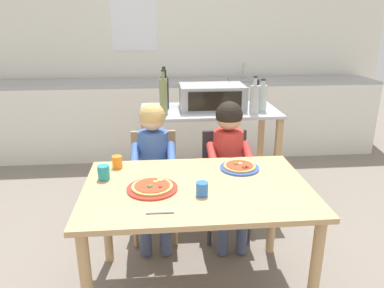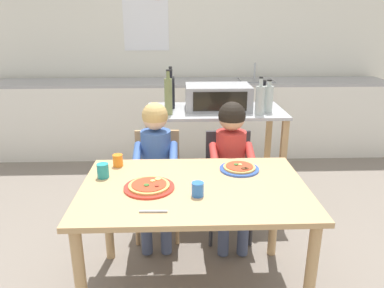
{
  "view_description": "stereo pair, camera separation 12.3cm",
  "coord_description": "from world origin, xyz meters",
  "px_view_note": "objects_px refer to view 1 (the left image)",
  "views": [
    {
      "loc": [
        -0.2,
        -1.9,
        1.64
      ],
      "look_at": [
        0.0,
        0.3,
        0.88
      ],
      "focal_mm": 34.43,
      "sensor_mm": 36.0,
      "label": 1
    },
    {
      "loc": [
        -0.08,
        -1.91,
        1.64
      ],
      "look_at": [
        0.0,
        0.3,
        0.88
      ],
      "focal_mm": 34.43,
      "sensor_mm": 36.0,
      "label": 2
    }
  ],
  "objects_px": {
    "bottle_clear_vinegar": "(262,98)",
    "drinking_cup_orange": "(117,162)",
    "bottle_tall_green_wine": "(164,90)",
    "serving_spoon": "(160,212)",
    "pizza_plate_red_rimmed": "(152,187)",
    "pizza_plate_blue_rimmed": "(240,167)",
    "dining_chair_right": "(225,176)",
    "child_in_blue_striped_shirt": "(153,159)",
    "bottle_brown_beer": "(163,96)",
    "dining_table": "(197,201)",
    "child_in_red_shirt": "(229,156)",
    "kitchen_island_cart": "(209,141)",
    "drinking_cup_teal": "(104,173)",
    "drinking_cup_blue": "(202,189)",
    "bottle_dark_olive_oil": "(257,96)",
    "bottle_squat_spirits": "(165,93)",
    "dining_chair_left": "(154,177)",
    "toaster_oven": "(212,97)",
    "bottle_slim_sauce": "(254,99)"
  },
  "relations": [
    {
      "from": "dining_chair_left",
      "to": "drinking_cup_teal",
      "type": "bearing_deg",
      "value": -116.28
    },
    {
      "from": "dining_chair_left",
      "to": "bottle_squat_spirits",
      "type": "bearing_deg",
      "value": 78.17
    },
    {
      "from": "child_in_red_shirt",
      "to": "pizza_plate_blue_rimmed",
      "type": "height_order",
      "value": "child_in_red_shirt"
    },
    {
      "from": "dining_chair_right",
      "to": "pizza_plate_red_rimmed",
      "type": "distance_m",
      "value": 0.93
    },
    {
      "from": "kitchen_island_cart",
      "to": "dining_table",
      "type": "xyz_separation_m",
      "value": [
        -0.23,
        -1.17,
        0.03
      ]
    },
    {
      "from": "child_in_blue_striped_shirt",
      "to": "pizza_plate_red_rimmed",
      "type": "height_order",
      "value": "child_in_blue_striped_shirt"
    },
    {
      "from": "drinking_cup_teal",
      "to": "drinking_cup_blue",
      "type": "distance_m",
      "value": 0.61
    },
    {
      "from": "dining_chair_left",
      "to": "child_in_red_shirt",
      "type": "distance_m",
      "value": 0.61
    },
    {
      "from": "bottle_brown_beer",
      "to": "drinking_cup_teal",
      "type": "distance_m",
      "value": 0.99
    },
    {
      "from": "child_in_blue_striped_shirt",
      "to": "child_in_red_shirt",
      "type": "xyz_separation_m",
      "value": [
        0.55,
        -0.03,
        0.01
      ]
    },
    {
      "from": "bottle_brown_beer",
      "to": "child_in_red_shirt",
      "type": "relative_size",
      "value": 0.34
    },
    {
      "from": "bottle_brown_beer",
      "to": "dining_table",
      "type": "bearing_deg",
      "value": -80.76
    },
    {
      "from": "dining_table",
      "to": "bottle_brown_beer",
      "type": "bearing_deg",
      "value": 99.24
    },
    {
      "from": "bottle_brown_beer",
      "to": "bottle_slim_sauce",
      "type": "xyz_separation_m",
      "value": [
        0.74,
        -0.03,
        -0.03
      ]
    },
    {
      "from": "pizza_plate_red_rimmed",
      "to": "drinking_cup_teal",
      "type": "bearing_deg",
      "value": 150.48
    },
    {
      "from": "bottle_brown_beer",
      "to": "dining_chair_right",
      "type": "height_order",
      "value": "bottle_brown_beer"
    },
    {
      "from": "kitchen_island_cart",
      "to": "dining_table",
      "type": "bearing_deg",
      "value": -101.06
    },
    {
      "from": "bottle_slim_sauce",
      "to": "pizza_plate_blue_rimmed",
      "type": "height_order",
      "value": "bottle_slim_sauce"
    },
    {
      "from": "bottle_tall_green_wine",
      "to": "dining_chair_right",
      "type": "bearing_deg",
      "value": -55.52
    },
    {
      "from": "bottle_brown_beer",
      "to": "dining_chair_left",
      "type": "xyz_separation_m",
      "value": [
        -0.09,
        -0.29,
        -0.57
      ]
    },
    {
      "from": "bottle_slim_sauce",
      "to": "bottle_squat_spirits",
      "type": "bearing_deg",
      "value": 161.21
    },
    {
      "from": "dining_chair_right",
      "to": "bottle_dark_olive_oil",
      "type": "bearing_deg",
      "value": 55.78
    },
    {
      "from": "toaster_oven",
      "to": "serving_spoon",
      "type": "relative_size",
      "value": 3.92
    },
    {
      "from": "bottle_tall_green_wine",
      "to": "bottle_dark_olive_oil",
      "type": "height_order",
      "value": "bottle_tall_green_wine"
    },
    {
      "from": "bottle_clear_vinegar",
      "to": "drinking_cup_orange",
      "type": "distance_m",
      "value": 1.38
    },
    {
      "from": "serving_spoon",
      "to": "bottle_dark_olive_oil",
      "type": "bearing_deg",
      "value": 60.06
    },
    {
      "from": "kitchen_island_cart",
      "to": "bottle_squat_spirits",
      "type": "xyz_separation_m",
      "value": [
        -0.37,
        0.06,
        0.43
      ]
    },
    {
      "from": "bottle_tall_green_wine",
      "to": "serving_spoon",
      "type": "distance_m",
      "value": 1.66
    },
    {
      "from": "bottle_slim_sauce",
      "to": "drinking_cup_blue",
      "type": "height_order",
      "value": "bottle_slim_sauce"
    },
    {
      "from": "bottle_clear_vinegar",
      "to": "drinking_cup_orange",
      "type": "relative_size",
      "value": 3.48
    },
    {
      "from": "drinking_cup_teal",
      "to": "bottle_brown_beer",
      "type": "bearing_deg",
      "value": 66.68
    },
    {
      "from": "serving_spoon",
      "to": "pizza_plate_red_rimmed",
      "type": "bearing_deg",
      "value": 98.45
    },
    {
      "from": "kitchen_island_cart",
      "to": "bottle_squat_spirits",
      "type": "distance_m",
      "value": 0.58
    },
    {
      "from": "kitchen_island_cart",
      "to": "pizza_plate_blue_rimmed",
      "type": "bearing_deg",
      "value": -85.85
    },
    {
      "from": "bottle_clear_vinegar",
      "to": "bottle_slim_sauce",
      "type": "distance_m",
      "value": 0.12
    },
    {
      "from": "bottle_clear_vinegar",
      "to": "drinking_cup_blue",
      "type": "bearing_deg",
      "value": -118.56
    },
    {
      "from": "bottle_clear_vinegar",
      "to": "bottle_tall_green_wine",
      "type": "relative_size",
      "value": 0.79
    },
    {
      "from": "bottle_brown_beer",
      "to": "kitchen_island_cart",
      "type": "bearing_deg",
      "value": 21.95
    },
    {
      "from": "dining_chair_right",
      "to": "child_in_blue_striped_shirt",
      "type": "bearing_deg",
      "value": -171.43
    },
    {
      "from": "drinking_cup_orange",
      "to": "bottle_tall_green_wine",
      "type": "bearing_deg",
      "value": 72.18
    },
    {
      "from": "drinking_cup_orange",
      "to": "toaster_oven",
      "type": "bearing_deg",
      "value": 50.03
    },
    {
      "from": "child_in_red_shirt",
      "to": "dining_table",
      "type": "bearing_deg",
      "value": -117.72
    },
    {
      "from": "pizza_plate_red_rimmed",
      "to": "pizza_plate_blue_rimmed",
      "type": "bearing_deg",
      "value": 24.22
    },
    {
      "from": "child_in_blue_striped_shirt",
      "to": "drinking_cup_orange",
      "type": "relative_size",
      "value": 13.48
    },
    {
      "from": "dining_chair_left",
      "to": "child_in_red_shirt",
      "type": "xyz_separation_m",
      "value": [
        0.55,
        -0.15,
        0.21
      ]
    },
    {
      "from": "dining_chair_right",
      "to": "pizza_plate_red_rimmed",
      "type": "relative_size",
      "value": 2.84
    },
    {
      "from": "bottle_squat_spirits",
      "to": "drinking_cup_orange",
      "type": "relative_size",
      "value": 4.28
    },
    {
      "from": "bottle_clear_vinegar",
      "to": "serving_spoon",
      "type": "bearing_deg",
      "value": -122.72
    },
    {
      "from": "pizza_plate_red_rimmed",
      "to": "drinking_cup_orange",
      "type": "xyz_separation_m",
      "value": [
        -0.23,
        0.34,
        0.03
      ]
    },
    {
      "from": "pizza_plate_red_rimmed",
      "to": "dining_table",
      "type": "bearing_deg",
      "value": 5.66
    }
  ]
}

